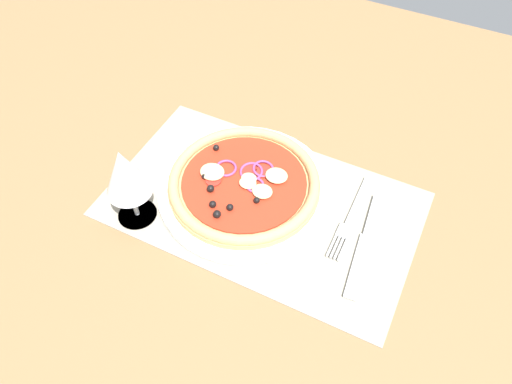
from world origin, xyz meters
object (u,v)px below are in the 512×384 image
Objects in this scene: plate at (244,189)px; knife at (364,245)px; fork at (349,220)px; wine_glass at (125,175)px; pizza at (244,182)px.

knife is (-21.80, 1.48, -0.40)cm from plate.
plate reaches higher than fork.
knife is (-3.71, 3.43, 0.03)cm from fork.
fork is 0.90× the size of knife.
wine_glass reaches higher than fork.
pizza is 18.33cm from fork.
wine_glass is (35.45, 10.49, 9.41)cm from knife.
wine_glass is at bearing -79.54° from knife.
knife reaches higher than fork.
wine_glass reaches higher than plate.
wine_glass is at bearing 41.28° from pizza.
plate is at bearing -99.91° from knife.
wine_glass is (31.74, 13.92, 9.45)cm from fork.
plate is 1.74cm from pizza.
wine_glass reaches higher than knife.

